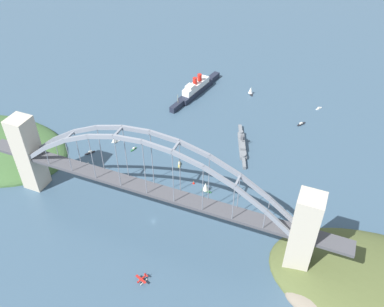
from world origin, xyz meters
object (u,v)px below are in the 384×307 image
at_px(small_boat_10, 301,124).
at_px(small_boat_6, 90,153).
at_px(small_boat_0, 206,187).
at_px(small_boat_7, 88,165).
at_px(small_boat_9, 251,91).
at_px(seaplane_taxiing_near_bridge, 142,279).
at_px(small_boat_2, 134,149).
at_px(small_boat_5, 109,178).
at_px(harbor_arch_bridge, 150,187).
at_px(small_boat_1, 114,139).
at_px(small_boat_8, 179,164).
at_px(ocean_liner, 196,89).
at_px(channel_marker_buoy, 194,183).
at_px(small_boat_3, 319,108).
at_px(small_boat_4, 170,152).
at_px(naval_cruiser, 242,145).

bearing_deg(small_boat_10, small_boat_6, -145.02).
bearing_deg(small_boat_0, small_boat_7, -172.91).
height_order(small_boat_6, small_boat_9, small_boat_9).
bearing_deg(small_boat_0, seaplane_taxiing_near_bridge, -95.03).
relative_size(small_boat_2, small_boat_5, 0.95).
relative_size(harbor_arch_bridge, small_boat_1, 35.38).
bearing_deg(small_boat_8, harbor_arch_bridge, -83.35).
bearing_deg(small_boat_7, small_boat_10, 41.07).
distance_m(seaplane_taxiing_near_bridge, small_boat_5, 105.75).
bearing_deg(small_boat_8, small_boat_7, -153.88).
relative_size(ocean_liner, small_boat_5, 12.21).
distance_m(seaplane_taxiing_near_bridge, small_boat_6, 151.19).
distance_m(small_boat_2, small_boat_8, 49.51).
bearing_deg(channel_marker_buoy, small_boat_3, 63.26).
relative_size(seaplane_taxiing_near_bridge, small_boat_8, 1.02).
bearing_deg(small_boat_4, channel_marker_buoy, -40.43).
distance_m(small_boat_1, small_boat_8, 72.34).
distance_m(small_boat_3, small_boat_7, 250.47).
height_order(small_boat_4, small_boat_9, small_boat_9).
relative_size(small_boat_0, small_boat_7, 1.04).
bearing_deg(small_boat_5, small_boat_2, 92.59).
bearing_deg(small_boat_8, small_boat_9, 80.35).
height_order(small_boat_1, small_boat_8, small_boat_1).
bearing_deg(seaplane_taxiing_near_bridge, small_boat_3, 73.66).
xyz_separation_m(small_boat_0, channel_marker_buoy, (-12.59, 4.65, -3.71)).
relative_size(ocean_liner, small_boat_8, 10.63).
distance_m(small_boat_1, small_boat_6, 26.93).
bearing_deg(naval_cruiser, small_boat_7, -144.64).
relative_size(harbor_arch_bridge, small_boat_5, 36.00).
bearing_deg(small_boat_6, small_boat_2, 29.98).
distance_m(harbor_arch_bridge, small_boat_5, 68.73).
bearing_deg(harbor_arch_bridge, small_boat_4, 105.67).
bearing_deg(channel_marker_buoy, small_boat_4, 139.57).
height_order(small_boat_1, small_boat_5, small_boat_1).
bearing_deg(naval_cruiser, small_boat_3, 58.92).
height_order(small_boat_7, small_boat_10, small_boat_7).
bearing_deg(small_boat_6, small_boat_7, -58.47).
relative_size(seaplane_taxiing_near_bridge, small_boat_3, 1.26).
xyz_separation_m(small_boat_1, small_boat_10, (162.10, 98.69, -2.83)).
xyz_separation_m(ocean_liner, small_boat_8, (33.19, -123.61, -5.32)).
bearing_deg(small_boat_2, small_boat_4, 14.35).
height_order(small_boat_3, small_boat_10, small_boat_10).
xyz_separation_m(small_boat_3, small_boat_6, (-186.99, -159.61, 0.00)).
distance_m(harbor_arch_bridge, naval_cruiser, 126.17).
relative_size(small_boat_2, channel_marker_buoy, 2.74).
height_order(ocean_liner, channel_marker_buoy, ocean_liner).
distance_m(small_boat_3, small_boat_6, 245.85).
distance_m(seaplane_taxiing_near_bridge, small_boat_4, 139.04).
xyz_separation_m(seaplane_taxiing_near_bridge, small_boat_9, (-0.35, 266.11, 2.34)).
xyz_separation_m(small_boat_9, channel_marker_buoy, (-3.63, -163.77, -3.30)).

